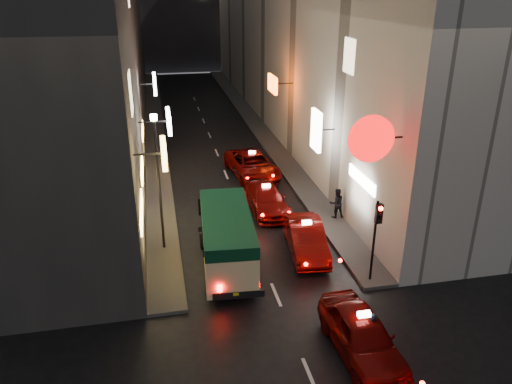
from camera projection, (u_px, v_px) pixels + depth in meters
building_left at (95, 15)px, 37.70m from camera, size 7.61×52.00×18.00m
building_right at (299, 13)px, 40.66m from camera, size 8.16×52.00×18.00m
sidewalk_left at (155, 127)px, 41.89m from camera, size 1.50×52.00×0.15m
sidewalk_right at (254, 122)px, 43.47m from camera, size 1.50×52.00×0.15m
minibus at (227, 235)px, 21.03m from camera, size 2.44×5.94×2.50m
taxi_near at (362, 332)px, 16.28m from camera, size 2.46×5.57×1.91m
taxi_second at (306, 236)px, 22.49m from camera, size 2.72×5.43×1.83m
taxi_third at (266, 197)px, 26.70m from camera, size 2.19×4.93×1.71m
taxi_far at (252, 163)px, 31.35m from camera, size 2.93×5.70×1.91m
pedestrian_crossing at (373, 331)px, 16.30m from camera, size 0.58×0.69×1.78m
pedestrian_sidewalk at (337, 201)px, 25.51m from camera, size 0.70×0.46×1.80m
traffic_light at (377, 225)px, 19.39m from camera, size 0.26×0.43×3.50m
lamp_post at (158, 175)px, 21.55m from camera, size 0.28×0.28×6.22m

